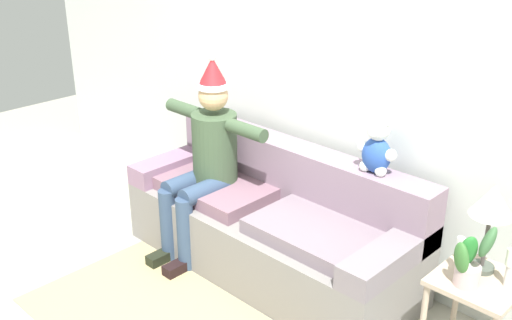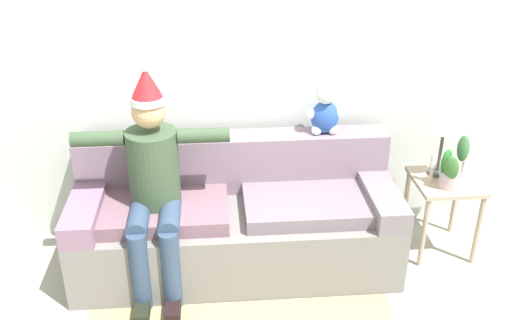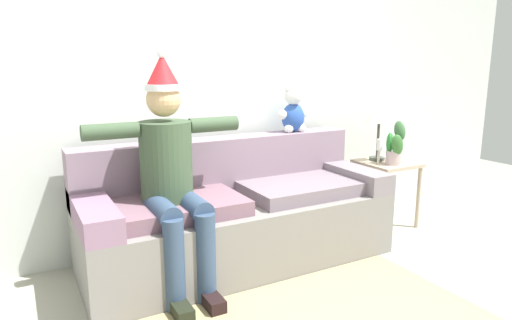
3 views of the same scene
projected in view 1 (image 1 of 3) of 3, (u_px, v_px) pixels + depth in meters
back_wall at (322, 79)px, 4.38m from camera, size 7.00×0.10×2.70m
couch at (273, 224)px, 4.44m from camera, size 2.26×0.86×0.90m
person_seated at (205, 155)px, 4.50m from camera, size 1.02×0.77×1.55m
teddy_bear at (377, 148)px, 3.90m from camera, size 0.29×0.17×0.38m
side_table at (477, 295)px, 3.42m from camera, size 0.46×0.48×0.59m
table_lamp at (492, 205)px, 3.30m from camera, size 0.24×0.24×0.53m
potted_plant at (470, 261)px, 3.26m from camera, size 0.23×0.21×0.40m
candle_tall at (460, 250)px, 3.39m from camera, size 0.04×0.04×0.22m
candle_short at (509, 262)px, 3.26m from camera, size 0.04×0.04×0.23m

